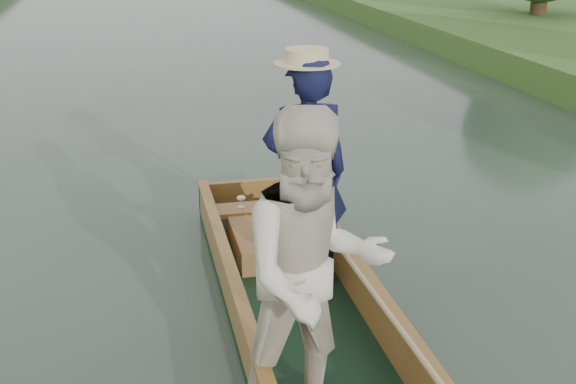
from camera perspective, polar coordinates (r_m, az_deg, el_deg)
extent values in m
plane|color=#283D30|center=(5.68, 1.33, -11.12)|extent=(120.00, 120.00, 0.00)
cube|color=black|center=(5.66, 1.33, -10.78)|extent=(1.10, 5.00, 0.08)
cube|color=#9E6931|center=(5.47, -3.92, -9.57)|extent=(0.08, 5.00, 0.32)
cube|color=#9E6931|center=(5.69, 6.40, -8.41)|extent=(0.08, 5.00, 0.32)
cube|color=#9E6931|center=(7.75, -2.97, -0.19)|extent=(1.10, 0.08, 0.32)
cube|color=#9E6931|center=(5.38, -3.96, -7.91)|extent=(0.10, 5.00, 0.04)
cube|color=#9E6931|center=(5.60, 6.48, -6.80)|extent=(0.10, 5.00, 0.04)
cube|color=#9E6931|center=(7.21, -2.23, -1.28)|extent=(0.94, 0.30, 0.05)
imported|color=#111437|center=(5.87, 1.42, 1.41)|extent=(0.72, 0.48, 1.96)
cylinder|color=beige|center=(5.63, 1.51, 10.46)|extent=(0.52, 0.52, 0.12)
imported|color=beige|center=(4.20, 2.04, -6.50)|extent=(1.03, 0.84, 1.99)
cube|color=#995831|center=(6.74, -0.68, -3.89)|extent=(0.85, 0.90, 0.22)
sphere|color=tan|center=(6.62, 1.72, -2.36)|extent=(0.19, 0.19, 0.19)
sphere|color=tan|center=(6.56, 1.75, -1.25)|extent=(0.14, 0.14, 0.14)
sphere|color=tan|center=(6.53, 1.32, -0.79)|extent=(0.05, 0.05, 0.05)
sphere|color=tan|center=(6.55, 2.19, -0.72)|extent=(0.05, 0.05, 0.05)
sphere|color=tan|center=(6.52, 1.87, -1.55)|extent=(0.06, 0.06, 0.06)
sphere|color=tan|center=(6.58, 1.05, -2.25)|extent=(0.07, 0.07, 0.07)
sphere|color=tan|center=(6.61, 2.47, -2.13)|extent=(0.07, 0.07, 0.07)
sphere|color=tan|center=(6.62, 1.37, -3.12)|extent=(0.08, 0.08, 0.08)
sphere|color=tan|center=(6.64, 2.16, -3.05)|extent=(0.08, 0.08, 0.08)
cylinder|color=silver|center=(7.17, -3.71, -1.18)|extent=(0.07, 0.07, 0.01)
cylinder|color=silver|center=(7.16, -3.71, -0.88)|extent=(0.01, 0.01, 0.08)
ellipsoid|color=silver|center=(7.14, -3.72, -0.47)|extent=(0.09, 0.09, 0.05)
cylinder|color=tan|center=(5.56, 5.70, -6.52)|extent=(0.04, 4.24, 0.19)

